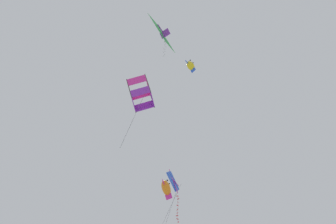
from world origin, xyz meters
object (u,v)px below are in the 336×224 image
kite_delta_mid_left (163,33)px  kite_box_near_right (140,93)px  kite_fish_near_left (191,66)px  kite_fish_far_centre (166,188)px  kite_diamond_upper_right (173,182)px

kite_delta_mid_left → kite_box_near_right: bearing=10.6°
kite_fish_near_left → kite_box_near_right: kite_fish_near_left is taller
kite_fish_near_left → kite_box_near_right: size_ratio=0.30×
kite_fish_near_left → kite_delta_mid_left: 4.45m
kite_fish_far_centre → kite_delta_mid_left: kite_delta_mid_left is taller
kite_box_near_right → kite_fish_near_left: bearing=162.7°
kite_fish_near_left → kite_delta_mid_left: bearing=8.1°
kite_delta_mid_left → kite_fish_far_centre: bearing=-152.0°
kite_fish_far_centre → kite_diamond_upper_right: bearing=27.6°
kite_fish_near_left → kite_fish_far_centre: bearing=-119.5°
kite_diamond_upper_right → kite_fish_far_centre: (-3.42, 1.15, 2.35)m
kite_diamond_upper_right → kite_box_near_right: size_ratio=0.92×
kite_diamond_upper_right → kite_delta_mid_left: size_ratio=1.32×
kite_diamond_upper_right → kite_fish_near_left: bearing=44.0°
kite_fish_far_centre → kite_box_near_right: kite_fish_far_centre is taller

